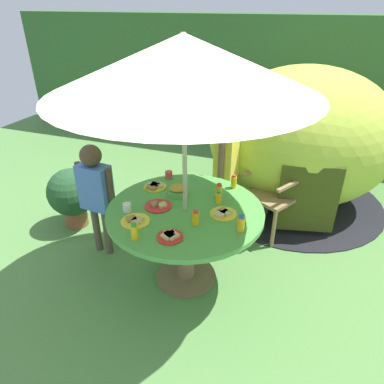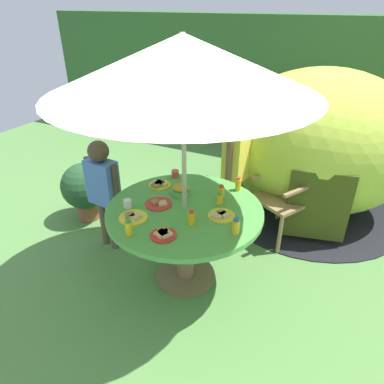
{
  "view_description": "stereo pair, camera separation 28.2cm",
  "coord_description": "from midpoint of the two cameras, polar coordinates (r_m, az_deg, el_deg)",
  "views": [
    {
      "loc": [
        0.89,
        -2.26,
        2.23
      ],
      "look_at": [
        0.04,
        0.06,
        0.86
      ],
      "focal_mm": 32.6,
      "sensor_mm": 36.0,
      "label": 1
    },
    {
      "loc": [
        1.15,
        -2.14,
        2.23
      ],
      "look_at": [
        0.04,
        0.06,
        0.86
      ],
      "focal_mm": 32.6,
      "sensor_mm": 36.0,
      "label": 2
    }
  ],
  "objects": [
    {
      "name": "juice_bottle_near_left",
      "position": [
        2.63,
        3.01,
        -4.36
      ],
      "size": [
        0.06,
        0.06,
        0.12
      ],
      "color": "yellow",
      "rests_on": "garden_table"
    },
    {
      "name": "hedge_backdrop",
      "position": [
        6.09,
        17.3,
        16.3
      ],
      "size": [
        9.0,
        0.7,
        2.05
      ],
      "primitive_type": "cube",
      "color": "#33602D",
      "rests_on": "ground_plane"
    },
    {
      "name": "snack_bowl",
      "position": [
        3.04,
        0.79,
        0.28
      ],
      "size": [
        0.17,
        0.17,
        0.09
      ],
      "color": "#66B259",
      "rests_on": "garden_table"
    },
    {
      "name": "child_in_yellow_shirt",
      "position": [
        3.58,
        9.77,
        5.83
      ],
      "size": [
        0.23,
        0.45,
        1.33
      ],
      "rotation": [
        0.0,
        0.0,
        -1.67
      ],
      "color": "#3F3F47",
      "rests_on": "ground_plane"
    },
    {
      "name": "cup_near",
      "position": [
        3.34,
        -0.36,
        2.94
      ],
      "size": [
        0.07,
        0.07,
        0.07
      ],
      "primitive_type": "cylinder",
      "color": "#E04C47",
      "rests_on": "garden_table"
    },
    {
      "name": "juice_bottle_mid_right",
      "position": [
        2.99,
        7.47,
        -0.13
      ],
      "size": [
        0.06,
        0.06,
        0.13
      ],
      "color": "yellow",
      "rests_on": "garden_table"
    },
    {
      "name": "juice_bottle_spot_a",
      "position": [
        3.14,
        10.14,
        1.2
      ],
      "size": [
        0.05,
        0.05,
        0.13
      ],
      "color": "yellow",
      "rests_on": "garden_table"
    },
    {
      "name": "plate_back_edge",
      "position": [
        2.74,
        -6.73,
        -4.19
      ],
      "size": [
        0.22,
        0.22,
        0.03
      ],
      "color": "yellow",
      "rests_on": "garden_table"
    },
    {
      "name": "juice_bottle_center_front",
      "position": [
        2.56,
        10.32,
        -5.68
      ],
      "size": [
        0.06,
        0.06,
        0.13
      ],
      "color": "yellow",
      "rests_on": "garden_table"
    },
    {
      "name": "dome_tent",
      "position": [
        4.24,
        21.72,
        7.26
      ],
      "size": [
        2.63,
        2.63,
        1.64
      ],
      "rotation": [
        0.0,
        0.0,
        0.24
      ],
      "color": "#B2C63F",
      "rests_on": "ground_plane"
    },
    {
      "name": "plate_far_right",
      "position": [
        2.53,
        -1.55,
        -6.99
      ],
      "size": [
        0.19,
        0.19,
        0.03
      ],
      "color": "red",
      "rests_on": "garden_table"
    },
    {
      "name": "plate_front_edge",
      "position": [
        2.76,
        7.72,
        -3.89
      ],
      "size": [
        0.21,
        0.21,
        0.03
      ],
      "color": "yellow",
      "rests_on": "garden_table"
    },
    {
      "name": "juice_bottle_center_back",
      "position": [
        2.91,
        7.3,
        -1.19
      ],
      "size": [
        0.05,
        0.05,
        0.11
      ],
      "color": "yellow",
      "rests_on": "garden_table"
    },
    {
      "name": "garden_table",
      "position": [
        2.93,
        1.58,
        -5.3
      ],
      "size": [
        1.29,
        1.29,
        0.73
      ],
      "color": "brown",
      "rests_on": "ground_plane"
    },
    {
      "name": "cup_far",
      "position": [
        2.88,
        -7.76,
        -1.94
      ],
      "size": [
        0.07,
        0.07,
        0.07
      ],
      "primitive_type": "cylinder",
      "color": "white",
      "rests_on": "garden_table"
    },
    {
      "name": "ground_plane",
      "position": [
        3.3,
        1.44,
        -13.81
      ],
      "size": [
        10.0,
        10.0,
        0.02
      ],
      "primitive_type": "cube",
      "color": "#548442"
    },
    {
      "name": "plate_far_left",
      "position": [
        2.9,
        -2.72,
        -1.99
      ],
      "size": [
        0.22,
        0.22,
        0.03
      ],
      "color": "red",
      "rests_on": "garden_table"
    },
    {
      "name": "plate_mid_left",
      "position": [
        3.19,
        -2.83,
        1.2
      ],
      "size": [
        0.2,
        0.2,
        0.03
      ],
      "color": "yellow",
      "rests_on": "garden_table"
    },
    {
      "name": "juice_bottle_near_right",
      "position": [
        2.53,
        -7.19,
        -5.95
      ],
      "size": [
        0.05,
        0.05,
        0.13
      ],
      "color": "yellow",
      "rests_on": "garden_table"
    },
    {
      "name": "potted_plant",
      "position": [
        4.03,
        -15.22,
        0.61
      ],
      "size": [
        0.52,
        0.52,
        0.67
      ],
      "color": "brown",
      "rests_on": "ground_plane"
    },
    {
      "name": "child_in_blue_shirt",
      "position": [
        3.34,
        -12.11,
        1.48
      ],
      "size": [
        0.39,
        0.19,
        1.14
      ],
      "rotation": [
        0.0,
        0.0,
        -0.08
      ],
      "color": "brown",
      "rests_on": "ground_plane"
    },
    {
      "name": "patio_umbrella",
      "position": [
        2.45,
        2.0,
        20.08
      ],
      "size": [
        1.91,
        1.91,
        2.05
      ],
      "color": "#B7AD8C",
      "rests_on": "ground_plane"
    },
    {
      "name": "wooden_chair",
      "position": [
        3.74,
        17.78,
        0.39
      ],
      "size": [
        0.65,
        0.65,
        0.95
      ],
      "rotation": [
        0.0,
        0.0,
        -0.52
      ],
      "color": "#93704C",
      "rests_on": "ground_plane"
    }
  ]
}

